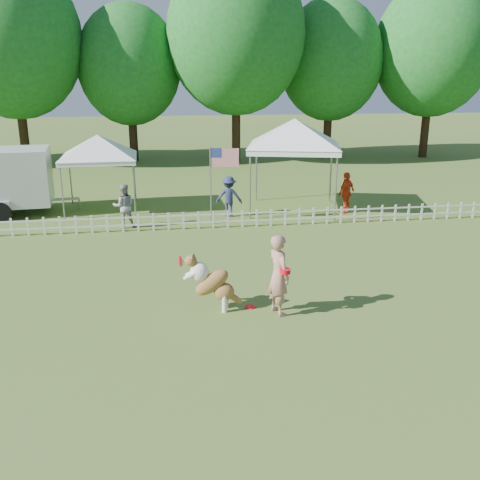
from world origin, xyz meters
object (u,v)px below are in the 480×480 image
at_px(frisbee_on_turf, 250,307).
at_px(spectator_c, 346,192).
at_px(dog, 213,283).
at_px(spectator_b, 229,196).
at_px(flag_pole, 211,186).
at_px(spectator_a, 124,206).
at_px(canopy_tent_right, 293,166).
at_px(handler, 279,275).
at_px(canopy_tent_left, 100,174).

height_order(frisbee_on_turf, spectator_c, spectator_c).
relative_size(dog, spectator_b, 0.86).
height_order(flag_pole, spectator_a, flag_pole).
xyz_separation_m(canopy_tent_right, spectator_a, (-6.23, -1.57, -0.94)).
bearing_deg(flag_pole, canopy_tent_right, 32.77).
bearing_deg(dog, frisbee_on_turf, 12.79).
relative_size(spectator_a, spectator_b, 1.01).
height_order(dog, canopy_tent_right, canopy_tent_right).
xyz_separation_m(dog, spectator_c, (5.81, 8.00, 0.13)).
height_order(handler, flag_pole, flag_pole).
height_order(flag_pole, spectator_c, flag_pole).
distance_m(handler, spectator_a, 8.36).
xyz_separation_m(handler, spectator_c, (4.43, 8.39, -0.12)).
xyz_separation_m(frisbee_on_turf, spectator_b, (0.55, 8.08, 0.73)).
relative_size(canopy_tent_left, spectator_b, 1.90).
bearing_deg(flag_pole, spectator_b, 59.48).
bearing_deg(spectator_b, flag_pole, 61.24).
height_order(handler, spectator_a, handler).
xyz_separation_m(spectator_b, spectator_c, (4.43, -0.08, 0.03)).
relative_size(canopy_tent_right, spectator_a, 2.26).
relative_size(spectator_a, spectator_c, 0.97).
bearing_deg(canopy_tent_left, frisbee_on_turf, -68.92).
bearing_deg(spectator_c, spectator_a, -30.24).
relative_size(spectator_b, spectator_c, 0.96).
distance_m(canopy_tent_right, spectator_a, 6.49).
height_order(dog, spectator_c, spectator_c).
xyz_separation_m(dog, frisbee_on_turf, (0.83, -0.01, -0.63)).
xyz_separation_m(flag_pole, spectator_c, (5.18, 0.89, -0.57)).
bearing_deg(spectator_b, handler, 99.09).
bearing_deg(spectator_a, spectator_c, 179.54).
distance_m(dog, spectator_c, 9.89).
bearing_deg(flag_pole, dog, -87.73).
bearing_deg(dog, canopy_tent_left, 122.11).
xyz_separation_m(canopy_tent_left, spectator_a, (0.99, -2.60, -0.66)).
height_order(spectator_a, spectator_c, spectator_c).
relative_size(dog, flag_pole, 0.47).
distance_m(handler, canopy_tent_left, 11.14).
relative_size(dog, canopy_tent_right, 0.38).
height_order(dog, flag_pole, flag_pole).
bearing_deg(spectator_b, spectator_c, -171.90).
distance_m(dog, canopy_tent_left, 10.28).
relative_size(handler, canopy_tent_right, 0.53).
bearing_deg(spectator_a, flag_pole, 173.54).
height_order(canopy_tent_left, spectator_b, canopy_tent_left).
distance_m(handler, flag_pole, 7.56).
bearing_deg(dog, spectator_a, 121.35).
xyz_separation_m(handler, frisbee_on_turf, (-0.55, 0.39, -0.88)).
bearing_deg(spectator_c, canopy_tent_right, -56.04).
relative_size(frisbee_on_turf, flag_pole, 0.09).
xyz_separation_m(dog, canopy_tent_left, (-3.32, 9.70, 0.77)).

